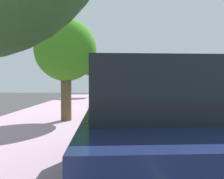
# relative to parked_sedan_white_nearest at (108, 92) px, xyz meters

# --- Properties ---
(ground) EXTENTS (56.42, 56.42, 0.00)m
(ground) POSITION_rel_parked_sedan_white_nearest_xyz_m (-0.64, 10.01, -0.75)
(ground) COLOR #373737
(sidewalk) EXTENTS (4.48, 35.26, 0.13)m
(sidewalk) POSITION_rel_parked_sedan_white_nearest_xyz_m (3.28, 10.01, -0.69)
(sidewalk) COLOR #B28FA5
(sidewalk) RESTS_ON ground
(curb_edge) EXTENTS (0.16, 35.26, 0.13)m
(curb_edge) POSITION_rel_parked_sedan_white_nearest_xyz_m (0.96, 10.01, -0.69)
(curb_edge) COLOR gray
(curb_edge) RESTS_ON ground
(lane_stripe_centre) EXTENTS (0.14, 35.80, 0.01)m
(lane_stripe_centre) POSITION_rel_parked_sedan_white_nearest_xyz_m (-3.81, 10.28, -0.75)
(lane_stripe_centre) COLOR white
(lane_stripe_centre) RESTS_ON ground
(lane_stripe_bike_edge) EXTENTS (0.12, 35.26, 0.01)m
(lane_stripe_bike_edge) POSITION_rel_parked_sedan_white_nearest_xyz_m (-0.51, 10.01, -0.75)
(lane_stripe_bike_edge) COLOR white
(lane_stripe_bike_edge) RESTS_ON ground
(parked_sedan_white_nearest) EXTENTS (2.04, 4.50, 1.52)m
(parked_sedan_white_nearest) POSITION_rel_parked_sedan_white_nearest_xyz_m (0.00, 0.00, 0.00)
(parked_sedan_white_nearest) COLOR white
(parked_sedan_white_nearest) RESTS_ON ground
(parked_suv_red_second) EXTENTS (2.17, 4.80, 1.99)m
(parked_suv_red_second) POSITION_rel_parked_sedan_white_nearest_xyz_m (-0.06, 6.19, 0.27)
(parked_suv_red_second) COLOR maroon
(parked_suv_red_second) RESTS_ON ground
(parked_sedan_green_mid) EXTENTS (1.86, 4.41, 1.52)m
(parked_sedan_green_mid) POSITION_rel_parked_sedan_white_nearest_xyz_m (-0.25, 12.07, 0.00)
(parked_sedan_green_mid) COLOR #1E512D
(parked_sedan_green_mid) RESTS_ON ground
(parked_suv_dark_blue_far) EXTENTS (2.00, 4.72, 1.99)m
(parked_suv_dark_blue_far) POSITION_rel_parked_sedan_white_nearest_xyz_m (-0.14, 20.42, 0.27)
(parked_suv_dark_blue_far) COLOR navy
(parked_suv_dark_blue_far) RESTS_ON ground
(bicycle_at_curb) EXTENTS (1.40, 1.09, 0.75)m
(bicycle_at_curb) POSITION_rel_parked_sedan_white_nearest_xyz_m (0.49, 10.01, -0.38)
(bicycle_at_curb) COLOR black
(bicycle_at_curb) RESTS_ON ground
(cyclist_with_backpack) EXTENTS (0.55, 0.54, 1.77)m
(cyclist_with_backpack) POSITION_rel_parked_sedan_white_nearest_xyz_m (0.71, 9.54, 0.34)
(cyclist_with_backpack) COLOR #C6B284
(cyclist_with_backpack) RESTS_ON ground
(street_tree_near_cyclist) EXTENTS (3.05, 3.05, 5.16)m
(street_tree_near_cyclist) POSITION_rel_parked_sedan_white_nearest_xyz_m (2.14, -1.23, 3.23)
(street_tree_near_cyclist) COLOR brown
(street_tree_near_cyclist) RESTS_ON sidewalk
(street_tree_mid_block) EXTENTS (2.61, 2.61, 4.34)m
(street_tree_mid_block) POSITION_rel_parked_sedan_white_nearest_xyz_m (2.14, 15.07, 2.34)
(street_tree_mid_block) COLOR brown
(street_tree_mid_block) RESTS_ON sidewalk
(fire_hydrant) EXTENTS (0.22, 0.22, 0.84)m
(fire_hydrant) POSITION_rel_parked_sedan_white_nearest_xyz_m (1.39, 8.79, -0.20)
(fire_hydrant) COLOR red
(fire_hydrant) RESTS_ON sidewalk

